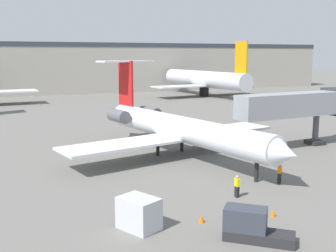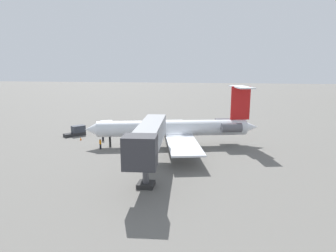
% 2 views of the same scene
% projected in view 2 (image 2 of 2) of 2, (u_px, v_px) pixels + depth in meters
% --- Properties ---
extents(ground_plane, '(400.00, 400.00, 0.10)m').
position_uv_depth(ground_plane, '(175.00, 147.00, 47.48)').
color(ground_plane, '#66635E').
extents(regional_jet, '(25.37, 28.53, 9.82)m').
position_uv_depth(regional_jet, '(178.00, 128.00, 47.56)').
color(regional_jet, silver).
rests_on(regional_jet, ground_plane).
extents(jet_bridge, '(15.81, 4.18, 6.57)m').
position_uv_depth(jet_bridge, '(148.00, 139.00, 32.75)').
color(jet_bridge, gray).
rests_on(jet_bridge, ground_plane).
extents(ground_crew_marshaller, '(0.48, 0.44, 1.69)m').
position_uv_depth(ground_crew_marshaller, '(100.00, 144.00, 45.90)').
color(ground_crew_marshaller, black).
rests_on(ground_crew_marshaller, ground_plane).
extents(ground_crew_loader, '(0.28, 0.41, 1.69)m').
position_uv_depth(ground_crew_loader, '(103.00, 136.00, 51.07)').
color(ground_crew_loader, black).
rests_on(ground_crew_loader, ground_plane).
extents(baggage_tug_lead, '(3.95, 3.66, 1.90)m').
position_uv_depth(baggage_tug_lead, '(77.00, 131.00, 55.10)').
color(baggage_tug_lead, '#262628').
rests_on(baggage_tug_lead, ground_plane).
extents(cargo_container_uld, '(2.60, 2.93, 1.98)m').
position_uv_depth(cargo_container_uld, '(107.00, 125.00, 59.73)').
color(cargo_container_uld, silver).
rests_on(cargo_container_uld, ground_plane).
extents(traffic_cone_near, '(0.36, 0.36, 0.55)m').
position_uv_depth(traffic_cone_near, '(96.00, 133.00, 56.13)').
color(traffic_cone_near, orange).
rests_on(traffic_cone_near, ground_plane).
extents(traffic_cone_mid, '(0.36, 0.36, 0.55)m').
position_uv_depth(traffic_cone_mid, '(81.00, 139.00, 51.63)').
color(traffic_cone_mid, orange).
rests_on(traffic_cone_mid, ground_plane).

